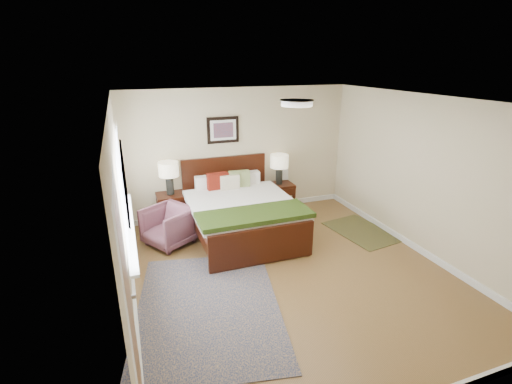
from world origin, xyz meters
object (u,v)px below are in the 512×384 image
Objects in this scene: nightstand_right at (279,194)px; lamp_right at (279,163)px; lamp_left at (169,172)px; nightstand_left at (171,201)px; rug_persian at (208,307)px; bed at (241,207)px; armchair at (169,226)px.

lamp_right is (0.00, 0.01, 0.66)m from nightstand_right.
lamp_left is at bearing 179.68° from nightstand_right.
nightstand_left reaches higher than rug_persian.
lamp_right reaches higher than nightstand_left.
bed reaches higher than armchair.
nightstand_left is at bearing -179.44° from lamp_right.
nightstand_right is 2.47m from armchair.
bed is at bearing -37.14° from nightstand_left.
nightstand_right is 2.30m from lamp_left.
nightstand_left is 2.71m from rug_persian.
nightstand_left reaches higher than nightstand_right.
rug_persian is (-2.12, -2.68, -0.35)m from nightstand_right.
nightstand_left is at bearing -179.76° from nightstand_right.
lamp_right is (1.09, 0.85, 0.47)m from bed.
bed reaches higher than nightstand_left.
nightstand_right is at bearing 75.32° from armchair.
nightstand_right is (2.19, 0.01, -0.15)m from nightstand_left.
bed is 1.48m from lamp_left.
bed is 3.60× the size of lamp_right.
nightstand_left is at bearing -90.00° from lamp_left.
lamp_right is at bearing 0.00° from lamp_left.
nightstand_left is at bearing 135.56° from armchair.
rug_persian is (-1.02, -1.84, -0.54)m from bed.
bed is 3.77× the size of nightstand_right.
nightstand_left is at bearing 102.56° from rug_persian.
nightstand_right is at bearing 0.24° from nightstand_left.
nightstand_left is 0.78m from armchair.
lamp_left reaches higher than nightstand_left.
nightstand_right is 0.66m from lamp_right.
lamp_right is 3.57m from rug_persian.
lamp_right is 0.84× the size of armchair.
bed is at bearing -37.85° from lamp_left.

